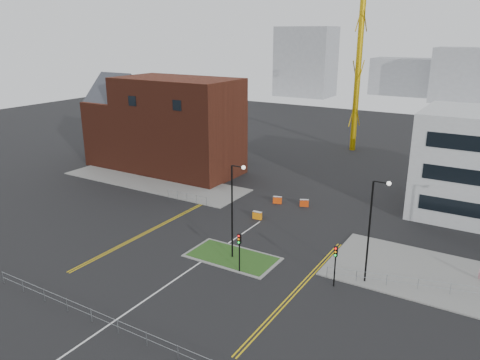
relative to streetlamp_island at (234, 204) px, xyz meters
name	(u,v)px	position (x,y,z in m)	size (l,w,h in m)	color
ground	(160,290)	(-2.22, -8.00, -5.41)	(200.00, 200.00, 0.00)	black
pavement_left	(154,181)	(-22.22, 14.00, -5.35)	(28.00, 8.00, 0.12)	slate
pavement_right	(474,286)	(19.78, 6.00, -5.35)	(24.00, 10.00, 0.12)	slate
island_kerb	(232,257)	(-0.22, 0.00, -5.37)	(8.60, 4.60, 0.08)	slate
grass_island	(232,257)	(-0.22, 0.00, -5.35)	(8.00, 4.00, 0.12)	#1E4416
brick_building	(163,125)	(-25.19, 20.00, 1.44)	(24.20, 10.07, 14.24)	#4E1F13
streetlamp_island	(234,204)	(0.00, 0.00, 0.00)	(1.46, 0.36, 9.18)	black
streetlamp_right_near	(372,224)	(12.00, 2.00, 0.00)	(1.46, 0.36, 9.18)	black
traffic_light_island	(239,245)	(1.78, -2.02, -2.85)	(0.28, 0.33, 3.65)	black
traffic_light_right	(335,258)	(9.78, -0.02, -2.85)	(0.28, 0.33, 3.65)	black
railing_front	(104,318)	(-2.22, -14.00, -4.63)	(24.05, 0.05, 1.10)	gray
railing_left	(187,196)	(-13.22, 10.00, -4.67)	(6.05, 0.05, 1.10)	gray
railing_right	(451,287)	(18.28, 3.50, -4.63)	(19.05, 5.05, 1.10)	gray
centre_line	(175,279)	(-2.22, -6.00, -5.41)	(0.15, 30.00, 0.01)	silver
yellow_left_a	(157,226)	(-11.22, 2.00, -5.41)	(0.12, 24.00, 0.01)	gold
yellow_left_b	(159,227)	(-10.92, 2.00, -5.41)	(0.12, 24.00, 0.01)	gold
yellow_right_a	(296,289)	(7.28, -2.00, -5.41)	(0.12, 20.00, 0.01)	gold
yellow_right_b	(300,290)	(7.58, -2.00, -5.41)	(0.12, 20.00, 0.01)	gold
skyline_a	(306,62)	(-42.22, 112.00, 5.59)	(18.00, 12.00, 22.00)	gray
skyline_b	(476,76)	(7.78, 122.00, 2.59)	(24.00, 12.00, 16.00)	gray
skyline_d	(419,77)	(-10.22, 132.00, 0.59)	(30.00, 12.00, 12.00)	gray
barrier_left	(277,200)	(-3.22, 15.26, -4.93)	(1.12, 0.63, 0.89)	#F54A0D
barrier_mid	(304,203)	(0.05, 16.00, -4.93)	(1.10, 0.76, 0.89)	#DB3F0C
barrier_right	(257,215)	(-2.87, 9.53, -4.93)	(1.07, 0.40, 0.89)	orange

